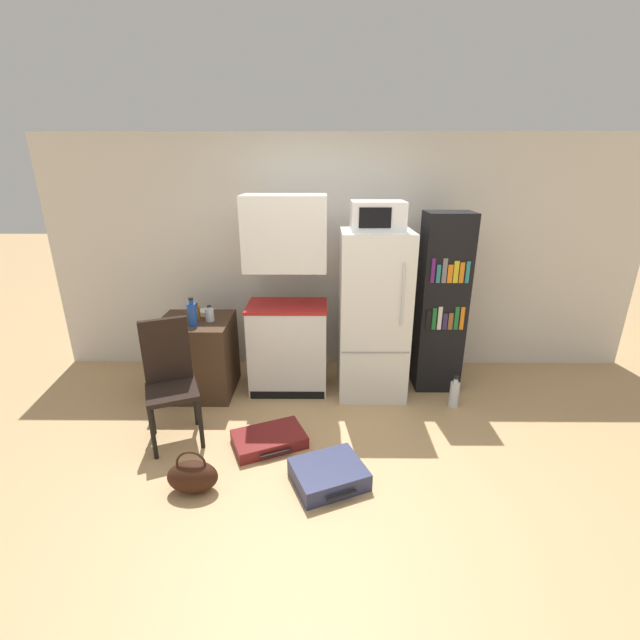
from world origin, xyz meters
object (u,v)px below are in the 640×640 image
(microwave, at_px, (378,216))
(handbag, at_px, (193,476))
(side_table, at_px, (198,356))
(bottle_clear_short, at_px, (210,314))
(bottle_blue_soda, at_px, (192,314))
(suitcase_large_flat, at_px, (329,474))
(chair, at_px, (169,372))
(kitchen_hutch, at_px, (287,305))
(bookshelf, at_px, (441,304))
(suitcase_small_flat, at_px, (269,439))
(refrigerator, at_px, (373,315))
(water_bottle_front, at_px, (454,394))
(bowl, at_px, (205,312))
(bottle_amber_beer, at_px, (197,313))

(microwave, bearing_deg, handbag, -133.72)
(side_table, bearing_deg, bottle_clear_short, -7.02)
(bottle_blue_soda, xyz_separation_m, suitcase_large_flat, (1.27, -1.21, -0.82))
(bottle_blue_soda, distance_m, chair, 0.69)
(side_table, distance_m, kitchen_hutch, 1.05)
(side_table, height_order, bookshelf, bookshelf)
(bottle_clear_short, xyz_separation_m, handbag, (0.17, -1.43, -0.72))
(bottle_blue_soda, bearing_deg, bookshelf, 6.99)
(microwave, relative_size, bottle_clear_short, 3.07)
(bookshelf, height_order, suitcase_small_flat, bookshelf)
(refrigerator, distance_m, bookshelf, 0.70)
(microwave, distance_m, bookshelf, 1.12)
(water_bottle_front, bearing_deg, bottle_clear_short, 173.36)
(side_table, height_order, microwave, microwave)
(suitcase_large_flat, bearing_deg, handbag, 163.00)
(bowl, distance_m, chair, 0.96)
(side_table, xyz_separation_m, bottle_clear_short, (0.16, -0.02, 0.45))
(refrigerator, distance_m, suitcase_small_flat, 1.53)
(bookshelf, bearing_deg, handbag, -142.72)
(bottle_amber_beer, xyz_separation_m, water_bottle_front, (2.49, -0.30, -0.71))
(refrigerator, bearing_deg, side_table, -179.16)
(refrigerator, bearing_deg, bottle_amber_beer, -179.28)
(refrigerator, bearing_deg, bottle_blue_soda, -174.20)
(bottle_clear_short, bearing_deg, kitchen_hutch, 7.67)
(microwave, distance_m, bottle_amber_beer, 1.95)
(suitcase_small_flat, distance_m, water_bottle_front, 1.82)
(suitcase_large_flat, height_order, water_bottle_front, water_bottle_front)
(water_bottle_front, bearing_deg, microwave, 157.58)
(bottle_blue_soda, bearing_deg, microwave, 5.75)
(water_bottle_front, bearing_deg, side_table, 173.34)
(handbag, bearing_deg, bottle_blue_soda, 102.97)
(microwave, bearing_deg, kitchen_hutch, 176.20)
(bottle_amber_beer, relative_size, water_bottle_front, 0.53)
(chair, bearing_deg, bottle_blue_soda, 63.38)
(chair, distance_m, water_bottle_front, 2.61)
(kitchen_hutch, bearing_deg, bowl, 173.83)
(side_table, bearing_deg, microwave, 0.79)
(bookshelf, bearing_deg, bottle_blue_soda, -173.01)
(bottle_blue_soda, bearing_deg, bowl, 84.94)
(side_table, bearing_deg, kitchen_hutch, 5.07)
(chair, bearing_deg, microwave, 1.55)
(chair, relative_size, suitcase_large_flat, 1.66)
(bottle_blue_soda, distance_m, suitcase_small_flat, 1.37)
(bottle_amber_beer, distance_m, suitcase_large_flat, 2.02)
(refrigerator, relative_size, bottle_clear_short, 10.52)
(suitcase_small_flat, bearing_deg, refrigerator, 22.00)
(suitcase_small_flat, bearing_deg, chair, 146.84)
(chair, bearing_deg, suitcase_large_flat, -47.02)
(microwave, xyz_separation_m, handbag, (-1.41, -1.48, -1.65))
(suitcase_large_flat, relative_size, water_bottle_front, 1.91)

